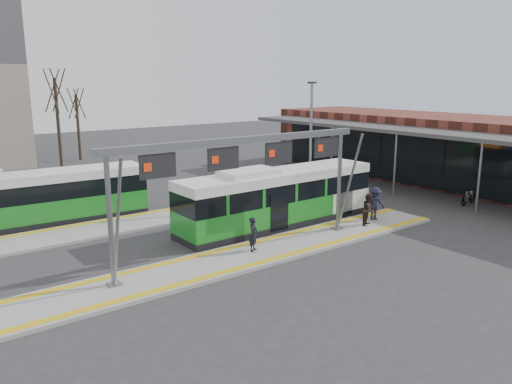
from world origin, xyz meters
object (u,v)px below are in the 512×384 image
hero_bus (278,198)px  passenger_a (253,234)px  passenger_b (369,209)px  gantry (246,161)px  passenger_c (375,204)px

hero_bus → passenger_a: size_ratio=7.61×
passenger_a → passenger_b: 7.38m
hero_bus → passenger_b: bearing=-44.0°
hero_bus → passenger_b: (3.51, -3.32, -0.49)m
gantry → passenger_a: gantry is taller
passenger_b → passenger_c: bearing=-0.0°
gantry → passenger_c: bearing=0.5°
hero_bus → passenger_c: hero_bus is taller
passenger_b → passenger_c: (1.04, 0.45, 0.07)m
passenger_b → passenger_c: 1.14m
gantry → hero_bus: bearing=34.9°
passenger_c → passenger_a: bearing=-164.8°
hero_bus → passenger_a: hero_bus is taller
gantry → passenger_c: (8.77, 0.07, -3.24)m
hero_bus → passenger_b: hero_bus is taller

